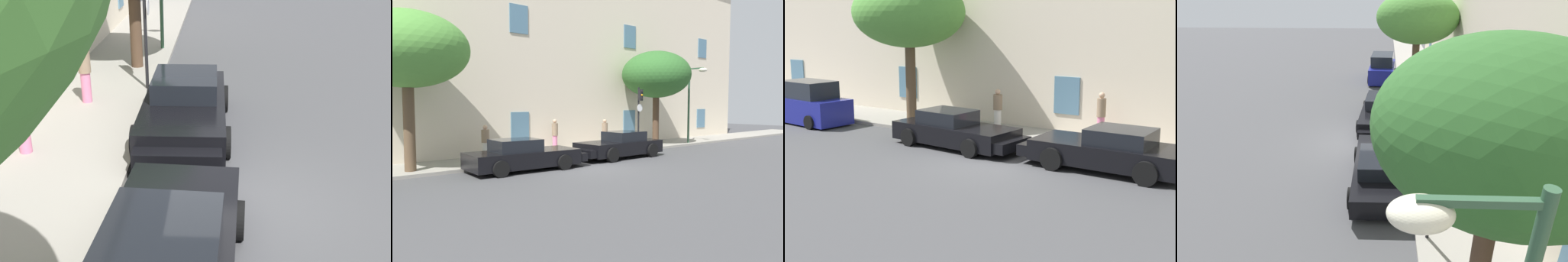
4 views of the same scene
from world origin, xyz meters
TOP-DOWN VIEW (x-y plane):
  - ground_plane at (0.00, 0.00)m, footprint 80.00×80.00m
  - sidewalk at (0.00, 3.79)m, footprint 60.00×3.13m
  - sportscar_red_lead at (-2.22, 1.06)m, footprint 5.18×2.30m
  - sportscar_yellow_flank at (3.30, 1.21)m, footprint 5.12×2.21m
  - hatchback_parked at (-10.59, 1.08)m, footprint 4.07×2.11m
  - tree_near_kerb at (-6.29, 3.09)m, footprint 4.74×4.74m
  - tree_midblock at (8.78, 3.24)m, footprint 4.40×4.40m
  - traffic_light at (6.38, 2.47)m, footprint 0.44×0.36m
  - pedestrian_admiring at (1.78, 4.60)m, footprint 0.46×0.46m
  - pedestrian_strolling at (-2.56, 4.21)m, footprint 0.51×0.51m
  - pedestrian_bystander at (5.07, 4.07)m, footprint 0.37×0.37m

SIDE VIEW (x-z plane):
  - ground_plane at x=0.00m, z-range 0.00..0.00m
  - sidewalk at x=0.00m, z-range 0.00..0.14m
  - sportscar_red_lead at x=-2.22m, z-range -0.08..1.25m
  - sportscar_yellow_flank at x=3.30m, z-range -0.06..1.28m
  - hatchback_parked at x=-10.59m, z-range -0.10..1.82m
  - pedestrian_strolling at x=-2.56m, z-range 0.15..1.81m
  - pedestrian_bystander at x=5.07m, z-range 0.16..1.90m
  - pedestrian_admiring at x=1.78m, z-range 0.17..1.97m
  - traffic_light at x=6.38m, z-range 0.80..4.41m
  - tree_midblock at x=8.78m, z-range 1.63..7.63m
  - tree_near_kerb at x=-6.29m, z-range 1.75..7.98m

